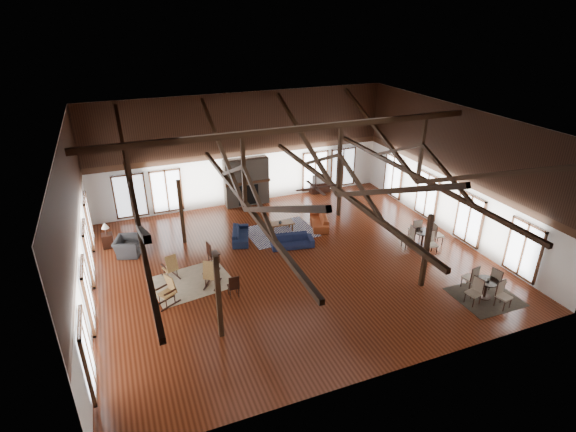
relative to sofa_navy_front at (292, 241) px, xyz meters
name	(u,v)px	position (x,y,z in m)	size (l,w,h in m)	color
floor	(293,262)	(-0.48, -1.26, -0.28)	(16.00, 16.00, 0.00)	maroon
ceiling	(294,123)	(-0.48, -1.26, 5.72)	(16.00, 14.00, 0.02)	black
wall_back	(243,150)	(-0.48, 5.74, 2.72)	(16.00, 0.02, 6.00)	white
wall_front	(392,291)	(-0.48, -8.26, 2.72)	(16.00, 0.02, 6.00)	white
wall_left	(76,231)	(-8.48, -1.26, 2.72)	(0.02, 14.00, 6.00)	white
wall_right	(454,172)	(7.52, -1.26, 2.72)	(0.02, 14.00, 6.00)	white
roof_truss	(293,173)	(-0.48, -1.26, 3.75)	(15.60, 14.07, 3.14)	black
post_grid	(293,230)	(-0.48, -1.26, 1.24)	(8.16, 7.16, 3.05)	black
fireplace	(246,182)	(-0.48, 5.41, 1.01)	(2.50, 0.69, 2.60)	#695D50
ceiling_fan	(316,187)	(0.02, -2.26, 3.45)	(1.60, 1.60, 0.75)	black
sofa_navy_front	(292,241)	(0.00, 0.00, 0.00)	(1.92, 0.75, 0.56)	#171E40
sofa_navy_left	(241,235)	(-1.99, 1.50, -0.01)	(0.72, 1.85, 0.54)	#141C37
sofa_orange	(319,221)	(2.04, 1.48, 0.00)	(0.75, 1.91, 0.56)	#923D1C
coffee_table	(281,224)	(0.10, 1.64, 0.11)	(1.20, 0.65, 0.45)	brown
vase	(280,222)	(0.01, 1.55, 0.26)	(0.17, 0.17, 0.17)	#B2B2B2
armchair	(128,246)	(-6.95, 2.05, 0.10)	(1.02, 1.17, 0.76)	#2B2B2E
side_table_lamp	(107,238)	(-7.77, 3.06, 0.18)	(0.48, 0.48, 1.22)	black
rocking_chair_a	(171,267)	(-5.48, -0.64, 0.23)	(0.70, 0.94, 1.08)	#A07F3D
rocking_chair_b	(211,274)	(-4.13, -1.80, 0.27)	(0.87, 1.02, 1.16)	#A07F3D
rocking_chair_c	(168,290)	(-5.81, -2.27, 0.26)	(1.00, 0.84, 1.14)	#A07F3D
side_chair_a	(211,251)	(-3.74, -0.13, 0.31)	(0.50, 0.50, 1.02)	black
side_chair_b	(234,285)	(-3.50, -2.82, 0.27)	(0.40, 0.40, 0.94)	black
cafe_table_near	(486,286)	(5.24, -6.29, 0.23)	(1.98, 1.98, 1.01)	black
cafe_table_far	(423,236)	(5.52, -2.11, 0.23)	(1.99, 1.99, 1.02)	black
cup_near	(488,279)	(5.26, -6.29, 0.50)	(0.12, 0.12, 0.09)	#B2B2B2
cup_far	(422,230)	(5.48, -2.03, 0.50)	(0.11, 0.11, 0.09)	#B2B2B2
tv_console	(320,187)	(3.97, 5.49, 0.01)	(1.16, 0.43, 0.58)	black
television	(320,178)	(3.95, 5.49, 0.57)	(0.95, 0.12, 0.55)	#B2B2B2
rug_tan	(192,282)	(-4.80, -1.23, -0.27)	(2.99, 2.35, 0.01)	#C8AA8B
rug_navy	(281,232)	(0.02, 1.53, -0.27)	(3.19, 2.39, 0.01)	#1A1946
rug_dark	(485,297)	(5.28, -6.31, -0.27)	(2.27, 2.06, 0.01)	black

